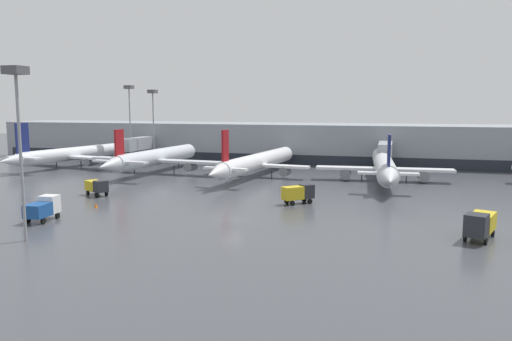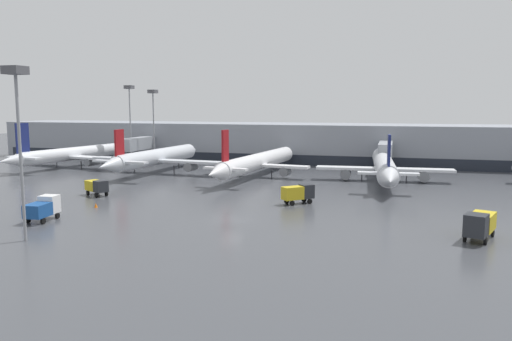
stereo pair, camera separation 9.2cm
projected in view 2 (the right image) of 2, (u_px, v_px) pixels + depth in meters
The scene contains 14 objects.
ground_plane at pixel (232, 220), 58.86m from camera, with size 320.00×320.00×0.00m, color #424449.
terminal_building at pixel (314, 143), 117.38m from camera, with size 160.00×28.52×9.00m.
parked_jet_0 at pixel (70, 154), 107.36m from camera, with size 22.88×34.09×9.98m.
parked_jet_2 at pixel (384, 166), 88.09m from camera, with size 23.90×39.82×9.05m.
parked_jet_3 at pixel (257, 162), 93.42m from camera, with size 20.13×39.32×9.47m.
parked_jet_4 at pixel (155, 158), 97.92m from camera, with size 28.12×34.82×9.22m.
service_truck_0 at pixel (298, 193), 68.06m from camera, with size 4.38×4.19×2.60m.
service_truck_1 at pixel (97, 186), 74.33m from camera, with size 4.50×3.61×2.39m.
service_truck_2 at pixel (43, 208), 58.16m from camera, with size 2.45×4.67×2.79m.
service_truck_3 at pixel (480, 223), 50.07m from camera, with size 3.89×6.11×2.89m.
traffic_cone_1 at pixel (96, 205), 65.84m from camera, with size 0.45×0.45×0.61m.
apron_light_mast_0 at pixel (153, 105), 112.32m from camera, with size 1.80×1.80×16.81m.
apron_light_mast_1 at pixel (17, 103), 47.92m from camera, with size 1.80×1.80×17.16m.
apron_light_mast_2 at pixel (130, 102), 115.58m from camera, with size 1.80×1.80×17.90m.
Camera 2 is at (18.24, -54.69, 13.50)m, focal length 35.00 mm.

